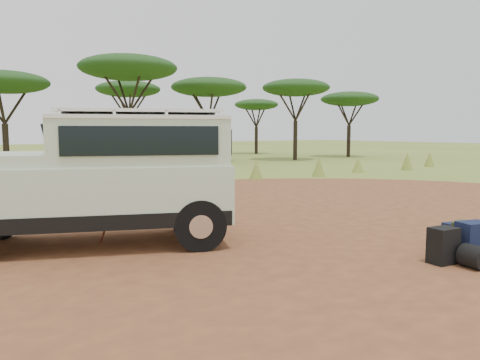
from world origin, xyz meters
TOP-DOWN VIEW (x-y plane):
  - ground at (0.00, 0.00)m, footprint 140.00×140.00m
  - dirt_clearing at (0.00, 0.00)m, footprint 23.00×23.00m
  - grass_fringe at (0.12, 8.67)m, footprint 36.60×1.60m
  - acacia_treeline at (0.75, 19.81)m, footprint 46.70×13.20m
  - safari_vehicle at (-2.88, 1.69)m, footprint 5.14×3.55m
  - walking_staff at (-2.77, 1.60)m, footprint 0.37×0.36m
  - backpack_black at (0.90, -2.43)m, footprint 0.43×0.34m
  - backpack_navy at (1.44, -2.60)m, footprint 0.54×0.45m
  - backpack_olive at (1.58, -2.37)m, footprint 0.45×0.37m
  - duffel_navy at (2.02, -1.97)m, footprint 0.43×0.35m
  - stuff_sack at (1.04, -2.84)m, footprint 0.38×0.38m

SIDE VIEW (x-z plane):
  - ground at x=0.00m, z-range 0.00..0.00m
  - dirt_clearing at x=0.00m, z-range 0.00..0.01m
  - stuff_sack at x=1.04m, z-range 0.00..0.34m
  - duffel_navy at x=2.02m, z-range 0.00..0.42m
  - backpack_olive at x=1.58m, z-range 0.00..0.55m
  - backpack_black at x=0.90m, z-range 0.00..0.55m
  - backpack_navy at x=1.44m, z-range 0.00..0.60m
  - grass_fringe at x=0.12m, z-range -0.05..0.85m
  - walking_staff at x=-2.77m, z-range 0.00..1.29m
  - safari_vehicle at x=-2.88m, z-range -0.04..2.31m
  - acacia_treeline at x=0.75m, z-range 1.74..8.00m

